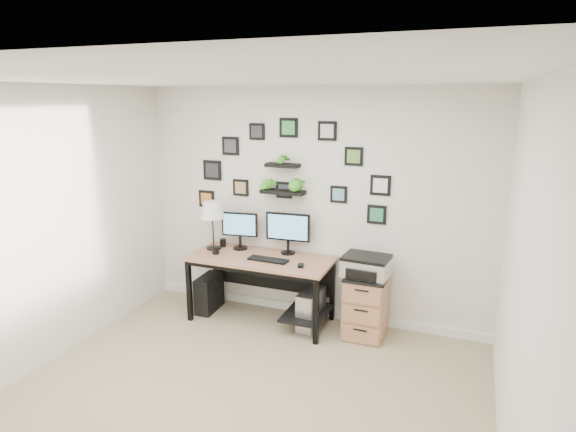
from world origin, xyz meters
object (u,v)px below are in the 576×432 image
at_px(table_lamp, 212,211).
at_px(printer, 366,266).
at_px(monitor_right, 288,230).
at_px(monitor_left, 240,228).
at_px(file_cabinet, 366,305).
at_px(pc_tower_black, 209,293).
at_px(mug, 216,250).
at_px(pc_tower_grey, 311,309).
at_px(desk, 265,267).

distance_m(table_lamp, printer, 1.86).
relative_size(monitor_right, table_lamp, 0.90).
bearing_deg(monitor_left, file_cabinet, -3.76).
distance_m(monitor_left, pc_tower_black, 0.88).
height_order(pc_tower_black, printer, printer).
xyz_separation_m(monitor_left, file_cabinet, (1.53, -0.10, -0.67)).
xyz_separation_m(table_lamp, file_cabinet, (1.82, 0.00, -0.87)).
xyz_separation_m(monitor_right, printer, (0.93, -0.16, -0.25)).
bearing_deg(file_cabinet, mug, -174.58).
relative_size(monitor_right, mug, 5.76).
xyz_separation_m(monitor_right, mug, (-0.76, -0.30, -0.24)).
relative_size(pc_tower_black, pc_tower_grey, 0.96).
bearing_deg(table_lamp, printer, -0.36).
bearing_deg(table_lamp, pc_tower_black, -124.58).
bearing_deg(table_lamp, file_cabinet, 0.15).
relative_size(desk, monitor_left, 3.65).
distance_m(monitor_left, printer, 1.54).
distance_m(monitor_left, mug, 0.38).
xyz_separation_m(desk, mug, (-0.56, -0.10, 0.17)).
bearing_deg(desk, pc_tower_black, -178.81).
height_order(mug, printer, printer).
relative_size(mug, pc_tower_grey, 0.20).
height_order(desk, file_cabinet, desk).
xyz_separation_m(pc_tower_black, file_cabinet, (1.87, 0.07, 0.12)).
distance_m(table_lamp, file_cabinet, 2.02).
bearing_deg(pc_tower_black, monitor_left, 24.52).
height_order(desk, pc_tower_grey, desk).
relative_size(monitor_left, pc_tower_black, 1.03).
distance_m(monitor_right, file_cabinet, 1.18).
bearing_deg(printer, pc_tower_black, -178.23).
relative_size(monitor_right, pc_tower_grey, 1.15).
distance_m(desk, mug, 0.59).
relative_size(table_lamp, pc_tower_black, 1.33).
height_order(monitor_left, printer, monitor_left).
height_order(monitor_right, printer, monitor_right).
xyz_separation_m(monitor_left, monitor_right, (0.58, 0.04, 0.03)).
distance_m(pc_tower_grey, printer, 0.81).
bearing_deg(printer, monitor_right, 170.41).
bearing_deg(mug, printer, 4.93).
distance_m(monitor_right, pc_tower_black, 1.25).
distance_m(desk, table_lamp, 0.89).
bearing_deg(pc_tower_grey, printer, 4.73).
xyz_separation_m(monitor_left, pc_tower_black, (-0.34, -0.17, -0.79)).
bearing_deg(table_lamp, monitor_right, 9.48).
relative_size(mug, pc_tower_black, 0.21).
distance_m(monitor_right, printer, 0.98).
bearing_deg(monitor_left, monitor_right, 4.04).
xyz_separation_m(monitor_right, file_cabinet, (0.95, -0.14, -0.70)).
relative_size(monitor_left, table_lamp, 0.77).
xyz_separation_m(mug, printer, (1.69, 0.15, -0.02)).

